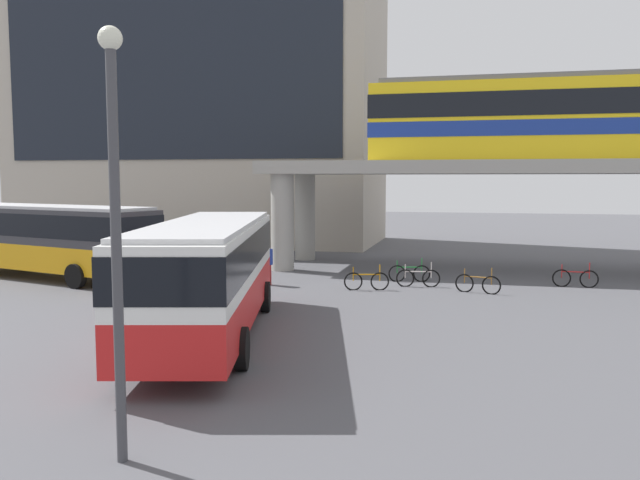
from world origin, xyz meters
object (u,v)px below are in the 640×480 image
(bus_main, at_px, (209,266))
(bicycle_green, at_px, (409,273))
(train, at_px, (624,116))
(bicycle_orange, at_px, (367,281))
(pedestrian_walking_across, at_px, (267,266))
(bus_secondary, at_px, (49,234))
(station_building, at_px, (200,93))
(bicycle_brown, at_px, (478,284))
(bicycle_red, at_px, (575,278))
(bicycle_silver, at_px, (418,278))

(bus_main, height_order, bicycle_green, bus_main)
(train, distance_m, bicycle_orange, 14.27)
(bus_main, relative_size, pedestrian_walking_across, 6.61)
(train, bearing_deg, bus_secondary, -164.00)
(station_building, bearing_deg, train, -23.84)
(bicycle_brown, bearing_deg, bicycle_orange, -176.00)
(bicycle_red, bearing_deg, pedestrian_walking_across, -169.18)
(bicycle_orange, xyz_separation_m, bicycle_brown, (4.28, 0.30, 0.00))
(bus_main, height_order, bicycle_red, bus_main)
(bicycle_silver, bearing_deg, bicycle_red, 12.61)
(bus_secondary, relative_size, bicycle_orange, 6.45)
(bicycle_brown, relative_size, bicycle_red, 0.97)
(bicycle_red, bearing_deg, bicycle_green, -178.85)
(bicycle_green, distance_m, bicycle_red, 6.70)
(bicycle_green, height_order, bicycle_brown, same)
(bus_secondary, bearing_deg, train, 16.00)
(station_building, bearing_deg, bicycle_brown, -42.86)
(pedestrian_walking_across, bearing_deg, bus_main, -82.32)
(station_building, relative_size, train, 1.09)
(bicycle_orange, relative_size, bicycle_red, 0.98)
(bicycle_green, xyz_separation_m, bicycle_silver, (0.48, -1.26, 0.00))
(bus_main, bearing_deg, bicycle_brown, 50.85)
(bicycle_orange, bearing_deg, bus_main, -109.11)
(train, height_order, pedestrian_walking_across, train)
(station_building, height_order, bus_main, station_building)
(bus_secondary, distance_m, bicycle_red, 22.39)
(train, bearing_deg, bicycle_orange, -147.34)
(bus_secondary, height_order, bicycle_green, bus_secondary)
(bus_main, bearing_deg, train, 48.66)
(bicycle_orange, distance_m, bicycle_brown, 4.29)
(bus_main, xyz_separation_m, bicycle_orange, (2.99, 8.62, -1.63))
(bicycle_silver, bearing_deg, bicycle_brown, -22.32)
(bicycle_silver, bearing_deg, bicycle_orange, -146.58)
(bicycle_orange, relative_size, bicycle_brown, 1.01)
(station_building, height_order, bicycle_silver, station_building)
(bus_secondary, bearing_deg, bicycle_silver, 5.53)
(bicycle_brown, bearing_deg, train, 45.85)
(bicycle_green, distance_m, bicycle_silver, 1.34)
(train, relative_size, bicycle_silver, 12.84)
(bicycle_silver, xyz_separation_m, bicycle_red, (6.22, 1.39, 0.00))
(train, xyz_separation_m, bus_secondary, (-24.55, -7.04, -5.19))
(bicycle_green, bearing_deg, bicycle_silver, -69.24)
(bicycle_silver, height_order, bicycle_red, same)
(bus_secondary, relative_size, bicycle_brown, 6.52)
(train, relative_size, bus_main, 2.02)
(bicycle_brown, distance_m, pedestrian_walking_across, 8.48)
(bicycle_green, height_order, bicycle_orange, same)
(bicycle_green, height_order, bicycle_red, same)
(bus_main, xyz_separation_m, bicycle_red, (11.13, 11.28, -1.63))
(train, distance_m, bicycle_green, 12.14)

